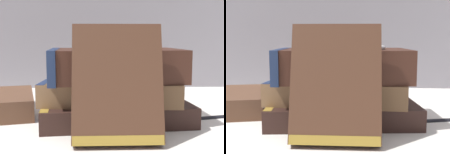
% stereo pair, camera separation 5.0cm
% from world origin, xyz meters
% --- Properties ---
extents(ground_plane, '(3.00, 3.00, 0.00)m').
position_xyz_m(ground_plane, '(0.00, 0.00, 0.00)').
color(ground_plane, white).
extents(book_flat_bottom, '(0.25, 0.17, 0.03)m').
position_xyz_m(book_flat_bottom, '(0.02, 0.01, 0.02)').
color(book_flat_bottom, '#331E19').
rests_on(book_flat_bottom, ground_plane).
extents(book_flat_middle, '(0.22, 0.15, 0.04)m').
position_xyz_m(book_flat_middle, '(0.01, 0.01, 0.05)').
color(book_flat_middle, brown).
rests_on(book_flat_middle, book_flat_bottom).
extents(book_flat_top, '(0.21, 0.14, 0.05)m').
position_xyz_m(book_flat_top, '(0.02, -0.00, 0.09)').
color(book_flat_top, '#422319').
rests_on(book_flat_top, book_flat_middle).
extents(book_leaning_front, '(0.11, 0.06, 0.15)m').
position_xyz_m(book_leaning_front, '(0.02, -0.10, 0.07)').
color(book_leaning_front, '#4C2D1E').
rests_on(book_leaning_front, ground_plane).
extents(pocket_watch, '(0.06, 0.06, 0.01)m').
position_xyz_m(pocket_watch, '(0.06, -0.01, 0.12)').
color(pocket_watch, white).
rests_on(pocket_watch, book_flat_top).
extents(reading_glasses, '(0.10, 0.06, 0.00)m').
position_xyz_m(reading_glasses, '(-0.04, 0.13, 0.00)').
color(reading_glasses, '#ADADB2').
rests_on(reading_glasses, ground_plane).
extents(fountain_pen, '(0.14, 0.04, 0.01)m').
position_xyz_m(fountain_pen, '(0.21, 0.01, 0.00)').
color(fountain_pen, black).
rests_on(fountain_pen, ground_plane).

